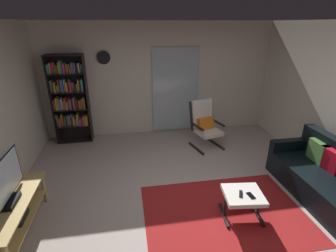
{
  "coord_description": "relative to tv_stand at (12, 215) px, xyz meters",
  "views": [
    {
      "loc": [
        -0.78,
        -2.94,
        2.55
      ],
      "look_at": [
        -0.1,
        1.12,
        0.85
      ],
      "focal_mm": 26.82,
      "sensor_mm": 36.0,
      "label": 1
    }
  ],
  "objects": [
    {
      "name": "ottoman",
      "position": [
        3.0,
        -0.14,
        -0.02
      ],
      "size": [
        0.57,
        0.54,
        0.39
      ],
      "color": "white",
      "rests_on": "ground"
    },
    {
      "name": "tv_remote",
      "position": [
        2.95,
        -0.16,
        0.06
      ],
      "size": [
        0.1,
        0.15,
        0.02
      ],
      "primitive_type": "cube",
      "rotation": [
        0.0,
        0.0,
        -0.45
      ],
      "color": "black",
      "rests_on": "ottoman"
    },
    {
      "name": "bookshelf_near_tv",
      "position": [
        0.27,
        2.84,
        0.69
      ],
      "size": [
        0.77,
        0.3,
        1.96
      ],
      "color": "black",
      "rests_on": "ground"
    },
    {
      "name": "ground_plane",
      "position": [
        2.29,
        0.19,
        -0.34
      ],
      "size": [
        7.02,
        7.02,
        0.0
      ],
      "primitive_type": "plane",
      "color": "#B7A69D"
    },
    {
      "name": "wall_back",
      "position": [
        2.29,
        3.09,
        0.96
      ],
      "size": [
        5.6,
        0.06,
        2.6
      ],
      "primitive_type": "cube",
      "color": "silver",
      "rests_on": "ground"
    },
    {
      "name": "area_rug",
      "position": [
        2.79,
        -0.06,
        -0.33
      ],
      "size": [
        2.3,
        1.62,
        0.01
      ],
      "primitive_type": "cube",
      "color": "#A31E1F",
      "rests_on": "ground"
    },
    {
      "name": "cell_phone",
      "position": [
        3.07,
        -0.21,
        0.05
      ],
      "size": [
        0.08,
        0.15,
        0.01
      ],
      "primitive_type": "cube",
      "rotation": [
        0.0,
        0.0,
        0.12
      ],
      "color": "black",
      "rests_on": "ottoman"
    },
    {
      "name": "lounge_armchair",
      "position": [
        3.14,
        2.1,
        0.2
      ],
      "size": [
        0.72,
        0.78,
        1.02
      ],
      "color": "black",
      "rests_on": "ground"
    },
    {
      "name": "wall_clock",
      "position": [
        1.06,
        3.01,
        1.51
      ],
      "size": [
        0.29,
        0.03,
        0.29
      ],
      "color": "silver"
    },
    {
      "name": "television",
      "position": [
        0.0,
        -0.0,
        0.45
      ],
      "size": [
        0.2,
        0.97,
        0.58
      ],
      "color": "black",
      "rests_on": "tv_stand"
    },
    {
      "name": "tv_stand",
      "position": [
        0.0,
        0.0,
        0.0
      ],
      "size": [
        0.49,
        1.37,
        0.51
      ],
      "color": "tan",
      "rests_on": "ground"
    },
    {
      "name": "leather_sofa",
      "position": [
        4.48,
        0.11,
        -0.02
      ],
      "size": [
        0.8,
        1.73,
        0.86
      ],
      "color": "black",
      "rests_on": "ground"
    },
    {
      "name": "glass_door_panel",
      "position": [
        2.67,
        3.02,
        0.71
      ],
      "size": [
        1.1,
        0.01,
        2.0
      ],
      "primitive_type": "cube",
      "color": "silver"
    }
  ]
}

